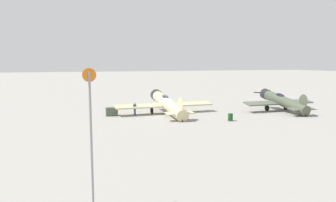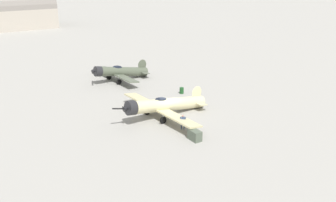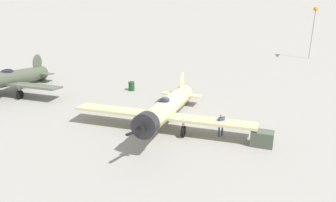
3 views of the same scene
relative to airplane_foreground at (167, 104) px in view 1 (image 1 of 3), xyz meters
The scene contains 7 objects.
ground_plane 1.50m from the airplane_foreground, behind, with size 400.00×400.00×0.00m, color gray.
airplane_foreground is the anchor object (origin of this frame).
airplane_mid_apron 16.04m from the airplane_foreground, 100.93° to the right, with size 9.86×10.57×2.88m.
ground_crew_mechanic 4.18m from the airplane_foreground, 82.61° to the left, with size 0.50×0.46×1.65m.
equipment_crate 7.11m from the airplane_foreground, 79.79° to the left, with size 0.92×1.51×1.06m.
fuel_drum 8.77m from the airplane_foreground, 141.74° to the right, with size 0.60×0.60×0.86m.
windsock_mast 27.01m from the airplane_foreground, 153.33° to the left, with size 1.95×0.63×6.46m.
Camera 1 is at (-36.80, 13.16, 6.67)m, focal length 32.89 mm.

